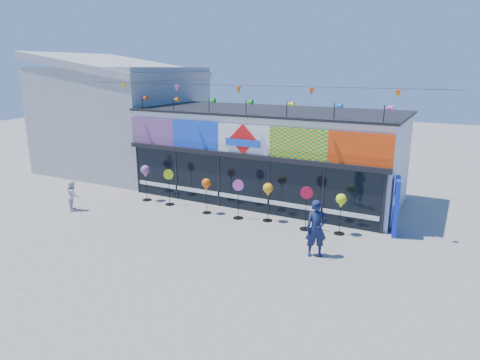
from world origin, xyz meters
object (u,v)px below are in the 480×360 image
Objects in this scene: spinner_6 at (341,202)px; adult_man at (316,229)px; spinner_0 at (145,172)px; spinner_1 at (169,186)px; blue_sign at (396,206)px; spinner_5 at (306,207)px; spinner_4 at (268,191)px; child at (73,195)px; spinner_3 at (238,198)px; spinner_2 at (206,186)px.

adult_man reaches higher than spinner_6.
spinner_1 is at bearing -1.97° from spinner_0.
blue_sign is 9.53m from spinner_1.
spinner_5 is (6.42, -0.05, 0.04)m from spinner_1.
child is at bearing -161.68° from spinner_4.
spinner_1 reaches higher than spinner_6.
spinner_1 is 7.80m from adult_man.
spinner_3 reaches higher than spinner_6.
adult_man is at bearing -130.35° from blue_sign.
spinner_2 is 2.69m from spinner_4.
blue_sign reaches higher than spinner_5.
blue_sign is 1.12× the size of adult_man.
spinner_5 is 2.34m from adult_man.
spinner_1 is 7.70m from spinner_6.
spinner_3 is (-5.88, -1.28, -0.20)m from blue_sign.
blue_sign is 2.05m from spinner_6.
spinner_5 is (7.77, -0.10, -0.44)m from spinner_0.
adult_man is (3.92, -1.98, 0.08)m from spinner_3.
adult_man is at bearing -13.81° from spinner_0.
spinner_0 is at bearing 176.14° from spinner_2.
spinner_5 is 1.32m from spinner_6.
spinner_3 reaches higher than child.
spinner_5 reaches higher than spinner_2.
spinner_0 is 7.78m from spinner_5.
spinner_0 is 9.04m from spinner_6.
spinner_3 is at bearing -111.64° from child.
spinner_2 is at bearing -5.08° from spinner_1.
spinner_3 is 7.22m from child.
spinner_4 is (2.67, 0.33, 0.05)m from spinner_2.
spinner_1 is 1.05× the size of spinner_6.
spinner_3 reaches higher than spinner_1.
spinner_5 is at bearing -116.40° from child.
spinner_6 is at bearing -117.19° from child.
child is at bearing -166.55° from spinner_6.
adult_man is at bearing -39.66° from spinner_4.
spinner_2 is 0.89× the size of spinner_5.
blue_sign is 1.30× the size of spinner_1.
spinner_5 is at bearing 89.49° from adult_man.
spinner_4 reaches higher than spinner_6.
adult_man is (-1.96, -3.25, -0.12)m from blue_sign.
spinner_6 is (4.11, 0.26, 0.38)m from spinner_3.
spinner_2 is at bearing -178.78° from spinner_3.
spinner_3 is 2.84m from spinner_5.
spinner_2 is at bearing -178.21° from spinner_5.
spinner_3 is at bearing 125.29° from adult_man.
spinner_1 is 1.03× the size of spinner_4.
spinner_1 is 3.58m from spinner_3.
spinner_0 is at bearing -179.07° from spinner_4.
spinner_6 reaches higher than spinner_2.
spinner_4 is at bearing 173.29° from spinner_5.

